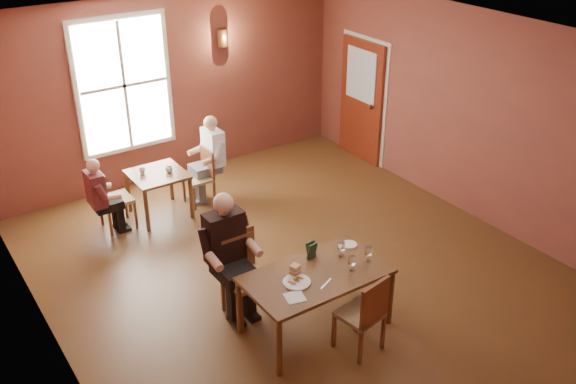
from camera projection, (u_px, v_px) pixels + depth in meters
ground at (297, 269)px, 8.35m from camera, size 6.00×7.00×0.01m
wall_back at (172, 88)px, 10.22m from camera, size 6.00×0.04×3.00m
wall_front at (549, 320)px, 5.08m from camera, size 6.00×0.04×3.00m
wall_left at (42, 239)px, 6.16m from camera, size 0.04×7.00×3.00m
wall_right at (470, 115)px, 9.15m from camera, size 0.04×7.00×3.00m
ceiling at (298, 40)px, 6.96m from camera, size 6.00×7.00×0.04m
window at (124, 86)px, 9.69m from camera, size 1.36×0.10×1.96m
door at (361, 101)px, 11.01m from camera, size 0.12×1.04×2.10m
wall_sconce at (223, 38)px, 10.27m from camera, size 0.16×0.16×0.28m
main_table at (316, 301)px, 7.14m from camera, size 1.58×0.89×0.74m
chair_diner_main at (247, 277)px, 7.30m from camera, size 0.46×0.46×1.03m
diner_main at (248, 263)px, 7.18m from camera, size 0.58×0.58×1.45m
chair_empty at (360, 312)px, 6.81m from camera, size 0.48×0.48×0.94m
plate_food at (297, 282)px, 6.81m from camera, size 0.37×0.37×0.04m
sandwich at (295, 271)px, 6.91m from camera, size 0.12×0.12×0.11m
goblet_a at (341, 249)px, 7.23m from camera, size 0.08×0.08×0.20m
goblet_b at (368, 254)px, 7.15m from camera, size 0.10×0.10×0.20m
goblet_c at (352, 263)px, 6.98m from camera, size 0.10×0.10×0.20m
menu_stand at (312, 250)px, 7.19m from camera, size 0.13×0.07×0.20m
knife at (326, 284)px, 6.80m from camera, size 0.21×0.11×0.00m
napkin at (295, 297)px, 6.59m from camera, size 0.24×0.24×0.01m
side_plate at (349, 245)px, 7.48m from camera, size 0.22×0.22×0.01m
second_table at (159, 194)px, 9.48m from camera, size 0.78×0.78×0.68m
chair_diner_white at (198, 178)px, 9.76m from camera, size 0.38×0.38×0.86m
diner_white at (199, 164)px, 9.68m from camera, size 0.52×0.52×1.29m
chair_diner_maroon at (116, 198)px, 9.10m from camera, size 0.42×0.42×0.94m
diner_maroon at (113, 192)px, 9.04m from camera, size 0.45×0.45×1.14m
cup_a at (169, 170)px, 9.33m from camera, size 0.13×0.13×0.09m
cup_b at (142, 171)px, 9.28m from camera, size 0.13×0.13×0.09m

